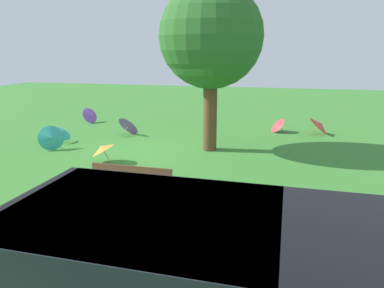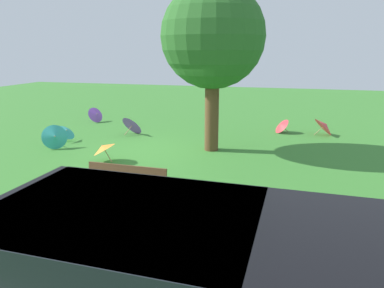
{
  "view_description": "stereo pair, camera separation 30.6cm",
  "coord_description": "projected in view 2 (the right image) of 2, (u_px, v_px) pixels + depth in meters",
  "views": [
    {
      "loc": [
        -3.11,
        10.3,
        3.01
      ],
      "look_at": [
        -0.99,
        1.29,
        0.6
      ],
      "focal_mm": 34.08,
      "sensor_mm": 36.0,
      "label": 1
    },
    {
      "loc": [
        -3.4,
        10.23,
        3.01
      ],
      "look_at": [
        -0.99,
        1.29,
        0.6
      ],
      "focal_mm": 34.08,
      "sensor_mm": 36.0,
      "label": 2
    }
  ],
  "objects": [
    {
      "name": "parasol_orange_0",
      "position": [
        103.0,
        148.0,
        9.95
      ],
      "size": [
        0.72,
        0.73,
        0.63
      ],
      "color": "tan",
      "rests_on": "ground"
    },
    {
      "name": "park_bench",
      "position": [
        130.0,
        185.0,
        7.05
      ],
      "size": [
        1.61,
        0.52,
        0.9
      ],
      "color": "brown",
      "rests_on": "ground"
    },
    {
      "name": "parasol_teal_0",
      "position": [
        55.0,
        137.0,
        11.29
      ],
      "size": [
        0.85,
        0.82,
        0.77
      ],
      "color": "tan",
      "rests_on": "ground"
    },
    {
      "name": "parasol_teal_1",
      "position": [
        66.0,
        131.0,
        12.2
      ],
      "size": [
        0.64,
        0.71,
        0.59
      ],
      "color": "tan",
      "rests_on": "ground"
    },
    {
      "name": "parasol_red_2",
      "position": [
        325.0,
        126.0,
        13.11
      ],
      "size": [
        0.89,
        0.98,
        0.7
      ],
      "color": "tan",
      "rests_on": "ground"
    },
    {
      "name": "parasol_purple_0",
      "position": [
        96.0,
        114.0,
        15.48
      ],
      "size": [
        0.69,
        0.8,
        0.66
      ],
      "color": "tan",
      "rests_on": "ground"
    },
    {
      "name": "van_dark",
      "position": [
        198.0,
        278.0,
        3.45
      ],
      "size": [
        4.65,
        2.22,
        1.53
      ],
      "color": "black",
      "rests_on": "ground"
    },
    {
      "name": "ground",
      "position": [
        172.0,
        151.0,
        11.17
      ],
      "size": [
        40.0,
        40.0,
        0.0
      ],
      "primitive_type": "plane",
      "color": "#387A2D"
    },
    {
      "name": "parasol_purple_1",
      "position": [
        133.0,
        124.0,
        13.21
      ],
      "size": [
        0.99,
        0.88,
        0.74
      ],
      "color": "tan",
      "rests_on": "ground"
    },
    {
      "name": "shade_tree",
      "position": [
        213.0,
        37.0,
        10.41
      ],
      "size": [
        3.01,
        3.01,
        4.88
      ],
      "color": "brown",
      "rests_on": "ground"
    },
    {
      "name": "parasol_red_1",
      "position": [
        281.0,
        125.0,
        13.5
      ],
      "size": [
        0.72,
        0.78,
        0.56
      ],
      "color": "tan",
      "rests_on": "ground"
    }
  ]
}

